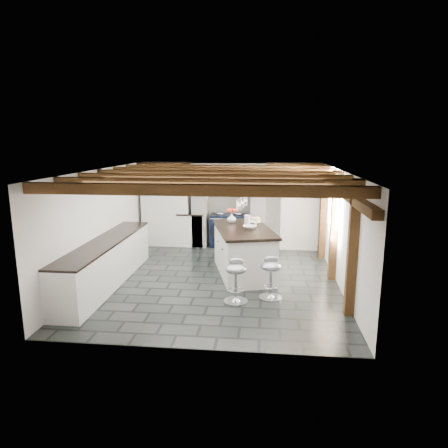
# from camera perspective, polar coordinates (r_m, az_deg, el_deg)

# --- Properties ---
(ground) EXTENTS (6.00, 6.00, 0.00)m
(ground) POSITION_cam_1_polar(r_m,az_deg,el_deg) (8.63, -0.94, -7.70)
(ground) COLOR black
(ground) RESTS_ON ground
(room_shell) EXTENTS (6.00, 6.03, 6.00)m
(room_shell) POSITION_cam_1_polar(r_m,az_deg,el_deg) (9.79, -3.52, 1.11)
(room_shell) COLOR silver
(room_shell) RESTS_ON ground
(range_cooker) EXTENTS (1.00, 0.63, 0.99)m
(range_cooker) POSITION_cam_1_polar(r_m,az_deg,el_deg) (11.06, 0.70, -0.79)
(range_cooker) COLOR black
(range_cooker) RESTS_ON ground
(kitchen_island) EXTENTS (1.59, 2.31, 1.39)m
(kitchen_island) POSITION_cam_1_polar(r_m,az_deg,el_deg) (8.74, 2.77, -3.79)
(kitchen_island) COLOR white
(kitchen_island) RESTS_ON ground
(bar_stool_near) EXTENTS (0.43, 0.43, 0.79)m
(bar_stool_near) POSITION_cam_1_polar(r_m,az_deg,el_deg) (7.46, 6.70, -6.96)
(bar_stool_near) COLOR silver
(bar_stool_near) RESTS_ON ground
(bar_stool_far) EXTENTS (0.44, 0.44, 0.81)m
(bar_stool_far) POSITION_cam_1_polar(r_m,az_deg,el_deg) (7.24, 1.71, -7.40)
(bar_stool_far) COLOR silver
(bar_stool_far) RESTS_ON ground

